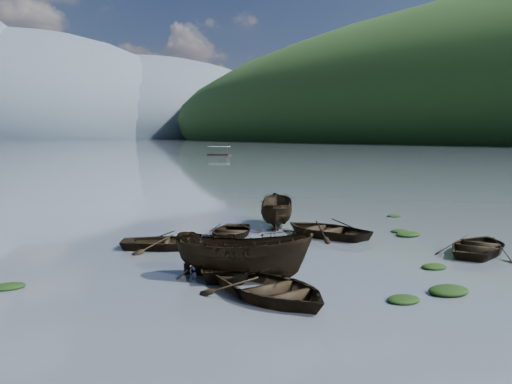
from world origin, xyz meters
TOP-DOWN VIEW (x-y plane):
  - ground_plane at (0.00, 0.00)m, footprint 2400.00×2400.00m
  - haze_mtn_c at (140.00, 900.00)m, footprint 520.00×520.00m
  - haze_mtn_d at (320.00, 900.00)m, footprint 520.00×520.00m
  - rowboat_0 at (-6.10, 1.27)m, footprint 3.63×4.86m
  - rowboat_1 at (-5.25, 5.23)m, footprint 5.80×6.16m
  - rowboat_2 at (-5.55, 3.90)m, footprint 4.84×4.68m
  - rowboat_3 at (2.09, 8.92)m, footprint 4.29×5.38m
  - rowboat_4 at (5.05, 2.30)m, footprint 5.33×4.78m
  - rowboat_6 at (-5.55, 9.99)m, footprint 5.34×4.85m
  - rowboat_7 at (-1.94, 11.23)m, footprint 4.76×4.89m
  - rowboat_8 at (1.72, 12.71)m, footprint 4.07×4.79m
  - weed_clump_0 at (-2.96, -1.09)m, footprint 1.05×0.86m
  - weed_clump_1 at (1.18, 1.35)m, footprint 1.00×0.80m
  - weed_clump_2 at (-1.12, -1.20)m, footprint 1.36×1.08m
  - weed_clump_3 at (5.94, 7.67)m, footprint 0.99×0.83m
  - weed_clump_4 at (5.47, 6.68)m, footprint 1.30×1.03m
  - weed_clump_5 at (-12.68, 6.68)m, footprint 1.04×0.84m
  - weed_clump_6 at (2.26, 7.40)m, footprint 0.87×0.73m
  - weed_clump_7 at (9.75, 11.84)m, footprint 0.95×0.76m
  - pontoon_right at (50.59, 110.79)m, footprint 5.37×5.60m

SIDE VIEW (x-z plane):
  - ground_plane at x=0.00m, z-range 0.00..0.00m
  - haze_mtn_c at x=140.00m, z-range -130.00..130.00m
  - haze_mtn_d at x=320.00m, z-range -110.00..110.00m
  - rowboat_0 at x=-6.10m, z-range -0.48..0.48m
  - rowboat_1 at x=-5.25m, z-range -0.52..0.52m
  - rowboat_2 at x=-5.55m, z-range -0.95..0.95m
  - rowboat_3 at x=2.09m, z-range -0.50..0.50m
  - rowboat_4 at x=5.05m, z-range -0.45..0.45m
  - rowboat_6 at x=-5.55m, z-range -0.45..0.45m
  - rowboat_7 at x=-1.94m, z-range -0.41..0.41m
  - rowboat_8 at x=1.72m, z-range -0.89..0.89m
  - weed_clump_0 at x=-2.96m, z-range -0.11..0.11m
  - weed_clump_1 at x=1.18m, z-range -0.11..0.11m
  - weed_clump_2 at x=-1.12m, z-range -0.15..0.15m
  - weed_clump_3 at x=5.94m, z-range -0.11..0.11m
  - weed_clump_4 at x=5.47m, z-range -0.13..0.13m
  - weed_clump_5 at x=-12.68m, z-range -0.11..0.11m
  - weed_clump_6 at x=2.26m, z-range -0.09..0.09m
  - weed_clump_7 at x=9.75m, z-range -0.10..0.10m
  - pontoon_right at x=50.59m, z-range -1.05..1.05m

